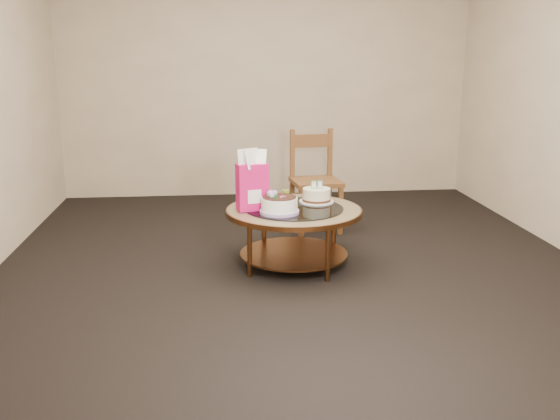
{
  "coord_description": "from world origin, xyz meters",
  "views": [
    {
      "loc": [
        -0.57,
        -4.48,
        1.6
      ],
      "look_at": [
        -0.1,
        0.02,
        0.44
      ],
      "focal_mm": 40.0,
      "sensor_mm": 36.0,
      "label": 1
    }
  ],
  "objects": [
    {
      "name": "gift_bag",
      "position": [
        -0.31,
        -0.02,
        0.68
      ],
      "size": [
        0.24,
        0.2,
        0.45
      ],
      "rotation": [
        0.0,
        0.0,
        0.23
      ],
      "color": "#E9156A",
      "rests_on": "coffee_table"
    },
    {
      "name": "coffee_table",
      "position": [
        0.0,
        -0.0,
        0.38
      ],
      "size": [
        1.02,
        1.02,
        0.46
      ],
      "color": "brown",
      "rests_on": "ground"
    },
    {
      "name": "pillar_candle",
      "position": [
        -0.03,
        0.29,
        0.48
      ],
      "size": [
        0.11,
        0.11,
        0.08
      ],
      "rotation": [
        0.0,
        0.0,
        0.07
      ],
      "color": "#CABC53",
      "rests_on": "coffee_table"
    },
    {
      "name": "dining_chair",
      "position": [
        0.32,
        1.0,
        0.46
      ],
      "size": [
        0.46,
        0.46,
        0.91
      ],
      "rotation": [
        0.0,
        0.0,
        0.11
      ],
      "color": "brown",
      "rests_on": "ground"
    },
    {
      "name": "ground",
      "position": [
        0.0,
        0.0,
        0.0
      ],
      "size": [
        5.0,
        5.0,
        0.0
      ],
      "primitive_type": "plane",
      "color": "black",
      "rests_on": "ground"
    },
    {
      "name": "decorated_cake",
      "position": [
        -0.13,
        -0.14,
        0.51
      ],
      "size": [
        0.29,
        0.29,
        0.17
      ],
      "rotation": [
        0.0,
        0.0,
        0.28
      ],
      "color": "#AE8FCB",
      "rests_on": "coffee_table"
    },
    {
      "name": "room_walls",
      "position": [
        0.0,
        0.0,
        1.54
      ],
      "size": [
        4.52,
        5.02,
        2.61
      ],
      "color": "beige",
      "rests_on": "ground"
    },
    {
      "name": "cream_cake",
      "position": [
        0.2,
        0.16,
        0.51
      ],
      "size": [
        0.27,
        0.27,
        0.17
      ],
      "rotation": [
        0.0,
        0.0,
        0.2
      ],
      "color": "white",
      "rests_on": "coffee_table"
    }
  ]
}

